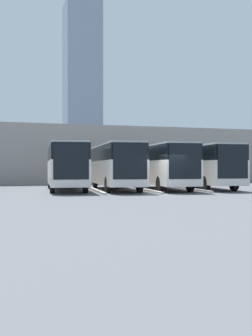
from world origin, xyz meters
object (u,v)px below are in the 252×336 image
bus_2 (115,165)px  bus_3 (66,165)px  bus_0 (203,165)px  bus_1 (162,165)px

bus_2 → bus_3: same height
bus_0 → bus_3: 10.78m
bus_3 → bus_2: bearing=175.5°
bus_0 → bus_1: bearing=8.8°
bus_2 → bus_3: bearing=-4.5°
bus_1 → bus_2: (3.58, -0.35, 0.00)m
bus_1 → bus_0: bearing=-171.2°
bus_2 → bus_1: bearing=-179.9°
bus_1 → bus_2: bearing=0.1°
bus_2 → bus_3: (3.58, -0.64, 0.00)m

